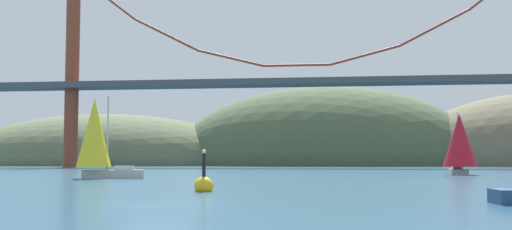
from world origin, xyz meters
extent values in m
plane|color=navy|center=(0.00, 0.00, 0.00)|extent=(360.00, 360.00, 0.00)
ellipsoid|color=#5B6647|center=(-55.00, 135.00, 0.00)|extent=(84.81, 44.00, 27.62)
ellipsoid|color=#4C5B3D|center=(5.00, 135.00, 0.00)|extent=(80.62, 44.00, 40.95)
cylinder|color=brown|center=(-46.36, 95.00, 20.23)|extent=(2.80, 2.80, 40.46)
cube|color=#47474C|center=(0.00, 95.00, 16.73)|extent=(128.71, 6.00, 1.20)
cylinder|color=brown|center=(-26.49, 95.00, 26.92)|extent=(13.47, 0.50, 7.21)
cylinder|color=brown|center=(-13.24, 95.00, 21.84)|extent=(13.37, 0.50, 3.87)
cylinder|color=brown|center=(0.00, 95.00, 20.15)|extent=(13.24, 0.50, 0.50)
cylinder|color=brown|center=(13.24, 95.00, 21.84)|extent=(13.37, 0.50, 3.87)
cylinder|color=brown|center=(26.49, 95.00, 26.92)|extent=(13.47, 0.50, 7.21)
cube|color=#B7B2A8|center=(21.48, 49.26, 0.32)|extent=(1.85, 5.59, 0.64)
cube|color=beige|center=(21.53, 50.25, 0.82)|extent=(1.27, 1.83, 0.36)
cylinder|color=#B2B2B7|center=(21.45, 48.71, 3.91)|extent=(0.14, 0.14, 6.54)
cone|color=#B21423|center=(21.38, 47.50, 3.96)|extent=(4.06, 4.06, 6.04)
cube|color=#B7B2A8|center=(-13.22, 30.48, 0.41)|extent=(5.81, 3.23, 0.81)
cube|color=beige|center=(-12.26, 30.78, 0.99)|extent=(2.08, 1.72, 0.36)
cylinder|color=#B2B2B7|center=(-13.75, 30.31, 4.24)|extent=(0.14, 0.14, 6.85)
cone|color=yellow|center=(-14.92, 29.94, 4.29)|extent=(3.99, 3.99, 6.35)
sphere|color=gold|center=(-0.12, 9.66, 0.30)|extent=(1.10, 1.10, 1.10)
cylinder|color=black|center=(-0.12, 9.66, 1.35)|extent=(0.20, 0.20, 1.60)
sphere|color=#F2EA99|center=(-0.12, 9.66, 2.27)|extent=(0.24, 0.24, 0.24)
camera|label=1|loc=(7.28, -24.67, 1.90)|focal=43.08mm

